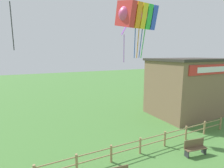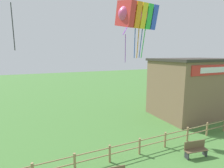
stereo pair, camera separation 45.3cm
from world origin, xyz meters
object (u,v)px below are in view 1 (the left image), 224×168
(park_bench_by_building, at_px, (195,147))
(kite_rainbow_parafoil, at_px, (136,16))
(kite_purple_streamer, at_px, (124,37))
(seaside_building, at_px, (189,86))

(park_bench_by_building, height_order, kite_rainbow_parafoil, kite_rainbow_parafoil)
(kite_purple_streamer, bearing_deg, seaside_building, 0.95)
(seaside_building, relative_size, park_bench_by_building, 5.24)
(kite_rainbow_parafoil, relative_size, kite_purple_streamer, 1.19)
(seaside_building, distance_m, park_bench_by_building, 8.92)
(seaside_building, bearing_deg, park_bench_by_building, -136.15)
(kite_rainbow_parafoil, bearing_deg, kite_purple_streamer, 75.22)
(seaside_building, bearing_deg, kite_rainbow_parafoil, -161.55)
(seaside_building, distance_m, kite_purple_streamer, 9.44)
(kite_rainbow_parafoil, distance_m, kite_purple_streamer, 3.09)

